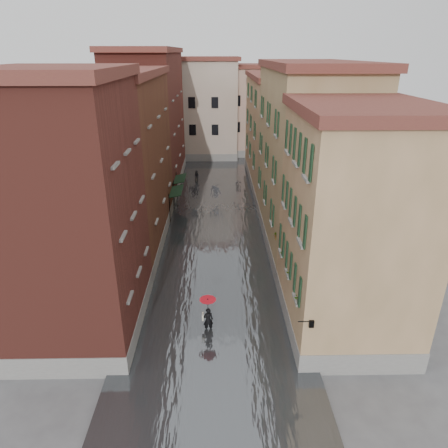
{
  "coord_description": "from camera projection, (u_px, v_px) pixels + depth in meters",
  "views": [
    {
      "loc": [
        0.22,
        -20.39,
        14.04
      ],
      "look_at": [
        0.69,
        5.17,
        3.0
      ],
      "focal_mm": 32.0,
      "sensor_mm": 36.0,
      "label": 1
    }
  ],
  "objects": [
    {
      "name": "awning_far",
      "position": [
        180.0,
        179.0,
        39.41
      ],
      "size": [
        1.09,
        2.99,
        2.8
      ],
      "color": "black",
      "rests_on": "ground"
    },
    {
      "name": "pedestrian_far",
      "position": [
        197.0,
        176.0,
        46.5
      ],
      "size": [
        0.72,
        0.58,
        1.4
      ],
      "primitive_type": "imported",
      "rotation": [
        0.0,
        0.0,
        -0.07
      ],
      "color": "black",
      "rests_on": "ground"
    },
    {
      "name": "window_planters",
      "position": [
        288.0,
        259.0,
        22.12
      ],
      "size": [
        0.59,
        8.09,
        0.84
      ],
      "color": "#955530",
      "rests_on": "ground"
    },
    {
      "name": "wall_lantern",
      "position": [
        311.0,
        323.0,
        17.65
      ],
      "size": [
        0.71,
        0.22,
        0.35
      ],
      "color": "black",
      "rests_on": "ground"
    },
    {
      "name": "building_end_pink",
      "position": [
        256.0,
        111.0,
        58.72
      ],
      "size": [
        10.0,
        9.0,
        12.0
      ],
      "primitive_type": "cube",
      "color": "tan",
      "rests_on": "ground"
    },
    {
      "name": "building_right_far",
      "position": [
        278.0,
        134.0,
        44.15
      ],
      "size": [
        6.0,
        16.0,
        11.5
      ],
      "primitive_type": "cube",
      "color": "#91724B",
      "rests_on": "ground"
    },
    {
      "name": "awning_near",
      "position": [
        176.0,
        192.0,
        35.92
      ],
      "size": [
        1.09,
        3.16,
        2.8
      ],
      "color": "black",
      "rests_on": "ground"
    },
    {
      "name": "building_left_mid",
      "position": [
        121.0,
        165.0,
        29.95
      ],
      "size": [
        6.0,
        14.0,
        12.5
      ],
      "primitive_type": "cube",
      "color": "brown",
      "rests_on": "ground"
    },
    {
      "name": "building_left_near",
      "position": [
        72.0,
        218.0,
        19.75
      ],
      "size": [
        6.0,
        8.0,
        13.0
      ],
      "primitive_type": "cube",
      "color": "maroon",
      "rests_on": "ground"
    },
    {
      "name": "floodwater",
      "position": [
        215.0,
        219.0,
        36.17
      ],
      "size": [
        10.0,
        60.0,
        0.2
      ],
      "primitive_type": "cube",
      "color": "#43474B",
      "rests_on": "ground"
    },
    {
      "name": "building_end_cream",
      "position": [
        194.0,
        110.0,
        56.54
      ],
      "size": [
        12.0,
        9.0,
        13.0
      ],
      "primitive_type": "cube",
      "color": "#C0AA98",
      "rests_on": "ground"
    },
    {
      "name": "pedestrian_main",
      "position": [
        208.0,
        312.0,
        21.32
      ],
      "size": [
        0.9,
        0.9,
        2.06
      ],
      "color": "black",
      "rests_on": "ground"
    },
    {
      "name": "building_right_near",
      "position": [
        351.0,
        229.0,
        20.28
      ],
      "size": [
        6.0,
        8.0,
        11.5
      ],
      "primitive_type": "cube",
      "color": "#91724B",
      "rests_on": "ground"
    },
    {
      "name": "building_left_far",
      "position": [
        150.0,
        122.0,
        43.42
      ],
      "size": [
        6.0,
        16.0,
        14.0
      ],
      "primitive_type": "cube",
      "color": "maroon",
      "rests_on": "ground"
    },
    {
      "name": "ground",
      "position": [
        214.0,
        303.0,
        24.28
      ],
      "size": [
        120.0,
        120.0,
        0.0
      ],
      "primitive_type": "plane",
      "color": "#525154",
      "rests_on": "ground"
    },
    {
      "name": "building_right_mid",
      "position": [
        307.0,
        161.0,
        30.08
      ],
      "size": [
        6.0,
        14.0,
        13.0
      ],
      "primitive_type": "cube",
      "color": "tan",
      "rests_on": "ground"
    }
  ]
}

